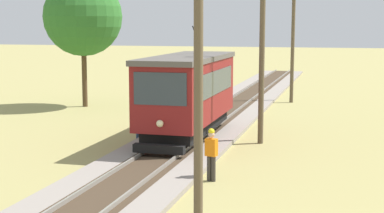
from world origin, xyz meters
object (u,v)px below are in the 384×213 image
object	(u,v)px
second_worker	(139,118)
tree_left_near	(83,17)
track_worker	(211,152)
utility_pole_near_tram	(198,63)
utility_pole_far	(293,42)
utility_pole_mid	(262,45)
red_tram	(188,92)

from	to	relation	value
second_worker	tree_left_near	world-z (taller)	tree_left_near
track_worker	second_worker	world-z (taller)	same
utility_pole_near_tram	utility_pole_far	bearing A→B (deg)	90.00
tree_left_near	utility_pole_near_tram	bearing A→B (deg)	-57.72
utility_pole_far	track_worker	size ratio (longest dim) A/B	4.41
utility_pole_near_tram	track_worker	world-z (taller)	utility_pole_near_tram
utility_pole_near_tram	utility_pole_far	size ratio (longest dim) A/B	1.05
tree_left_near	utility_pole_mid	bearing A→B (deg)	-34.82
utility_pole_mid	utility_pole_far	size ratio (longest dim) A/B	1.07
second_worker	red_tram	bearing A→B (deg)	60.87
second_worker	tree_left_near	xyz separation A→B (m)	(-7.06, 9.34, 4.65)
utility_pole_near_tram	second_worker	world-z (taller)	utility_pole_near_tram
track_worker	tree_left_near	size ratio (longest dim) A/B	0.22
utility_pole_far	tree_left_near	xyz separation A→B (m)	(-12.47, -5.49, 1.60)
red_tram	utility_pole_far	size ratio (longest dim) A/B	1.08
track_worker	tree_left_near	distance (m)	19.95
red_tram	second_worker	xyz separation A→B (m)	(-2.20, -0.32, -1.21)
utility_pole_near_tram	second_worker	distance (m)	12.16
utility_pole_far	second_worker	distance (m)	16.08
track_worker	tree_left_near	world-z (taller)	tree_left_near
utility_pole_mid	track_worker	bearing A→B (deg)	-95.61
red_tram	utility_pole_mid	bearing A→B (deg)	6.27
utility_pole_far	track_worker	distance (m)	21.13
utility_pole_far	tree_left_near	bearing A→B (deg)	-156.21
track_worker	utility_pole_mid	bearing A→B (deg)	8.69
red_tram	tree_left_near	distance (m)	13.38
utility_pole_near_tram	utility_pole_mid	distance (m)	11.07
utility_pole_mid	track_worker	xyz separation A→B (m)	(-0.66, -6.73, -3.32)
second_worker	tree_left_near	distance (m)	12.59
utility_pole_near_tram	tree_left_near	distance (m)	23.38
red_tram	utility_pole_mid	size ratio (longest dim) A/B	1.01
red_tram	utility_pole_near_tram	bearing A→B (deg)	-73.32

